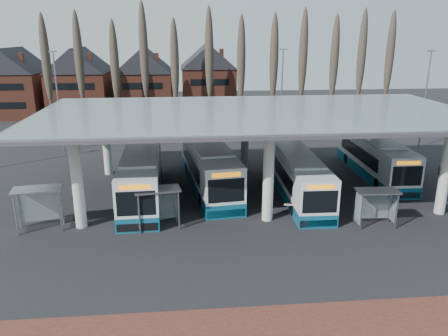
{
  "coord_description": "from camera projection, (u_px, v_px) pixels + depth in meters",
  "views": [
    {
      "loc": [
        -5.32,
        -23.76,
        11.83
      ],
      "look_at": [
        -2.45,
        7.0,
        2.26
      ],
      "focal_mm": 35.0,
      "sensor_mm": 36.0,
      "label": 1
    }
  ],
  "objects": [
    {
      "name": "bus_3",
      "position": [
        374.0,
        157.0,
        37.69
      ],
      "size": [
        2.93,
        12.11,
        3.34
      ],
      "rotation": [
        0.0,
        0.0,
        -0.03
      ],
      "color": "silver",
      "rests_on": "ground"
    },
    {
      "name": "shelter_1",
      "position": [
        157.0,
        199.0,
        27.31
      ],
      "size": [
        3.02,
        1.86,
        2.62
      ],
      "rotation": [
        0.0,
        0.0,
        0.17
      ],
      "color": "gray",
      "rests_on": "ground"
    },
    {
      "name": "bus_1",
      "position": [
        209.0,
        166.0,
        34.67
      ],
      "size": [
        4.29,
        13.25,
        3.62
      ],
      "rotation": [
        0.0,
        0.0,
        0.12
      ],
      "color": "silver",
      "rests_on": "ground"
    },
    {
      "name": "bus_0",
      "position": [
        142.0,
        175.0,
        32.58
      ],
      "size": [
        3.11,
        12.75,
        3.52
      ],
      "rotation": [
        0.0,
        0.0,
        0.03
      ],
      "color": "silver",
      "rests_on": "ground"
    },
    {
      "name": "poplar_row",
      "position": [
        224.0,
        58.0,
        55.36
      ],
      "size": [
        45.1,
        1.1,
        14.5
      ],
      "color": "#473D33",
      "rests_on": "ground"
    },
    {
      "name": "bus_2",
      "position": [
        298.0,
        176.0,
        32.8
      ],
      "size": [
        2.82,
        11.87,
        3.28
      ],
      "rotation": [
        0.0,
        0.0,
        -0.02
      ],
      "color": "silver",
      "rests_on": "ground"
    },
    {
      "name": "ground",
      "position": [
        275.0,
        236.0,
        26.56
      ],
      "size": [
        140.0,
        140.0,
        0.0
      ],
      "primitive_type": "plane",
      "color": "black",
      "rests_on": "ground"
    },
    {
      "name": "shelter_2",
      "position": [
        376.0,
        199.0,
        27.6
      ],
      "size": [
        2.66,
        1.4,
        2.43
      ],
      "rotation": [
        0.0,
        0.0,
        -0.04
      ],
      "color": "gray",
      "rests_on": "ground"
    },
    {
      "name": "barrier",
      "position": [
        299.0,
        206.0,
        29.14
      ],
      "size": [
        2.05,
        0.74,
        1.03
      ],
      "rotation": [
        0.0,
        0.0,
        -0.18
      ],
      "color": "black",
      "rests_on": "ground"
    },
    {
      "name": "station_canopy",
      "position": [
        255.0,
        119.0,
        32.49
      ],
      "size": [
        32.0,
        16.0,
        6.34
      ],
      "color": "beige",
      "rests_on": "ground"
    },
    {
      "name": "townhouse_row",
      "position": [
        113.0,
        74.0,
        65.26
      ],
      "size": [
        36.8,
        10.3,
        12.25
      ],
      "color": "brown",
      "rests_on": "ground"
    },
    {
      "name": "lamp_post_b",
      "position": [
        282.0,
        92.0,
        50.25
      ],
      "size": [
        0.8,
        0.16,
        10.17
      ],
      "color": "slate",
      "rests_on": "ground"
    },
    {
      "name": "lamp_post_c",
      "position": [
        425.0,
        98.0,
        45.78
      ],
      "size": [
        0.8,
        0.16,
        10.17
      ],
      "color": "slate",
      "rests_on": "ground"
    },
    {
      "name": "lamp_post_a",
      "position": [
        58.0,
        100.0,
        44.31
      ],
      "size": [
        0.8,
        0.16,
        10.17
      ],
      "color": "slate",
      "rests_on": "ground"
    },
    {
      "name": "shelter_0",
      "position": [
        39.0,
        199.0,
        27.09
      ],
      "size": [
        3.11,
        1.89,
        2.72
      ],
      "rotation": [
        0.0,
        0.0,
        0.15
      ],
      "color": "gray",
      "rests_on": "ground"
    }
  ]
}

